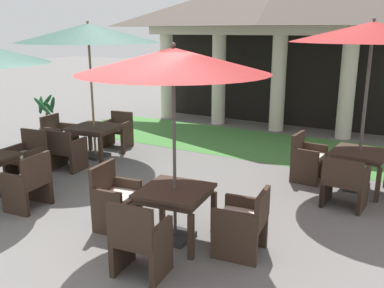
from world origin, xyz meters
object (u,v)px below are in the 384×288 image
object	(u,v)px
patio_table_near_foreground	(94,130)
patio_umbrella_near_foreground	(88,34)
patio_chair_mid_left_west	(115,199)
patio_chair_near_foreground_north	(118,130)
patio_chair_mid_left_south	(139,241)
patio_chair_near_foreground_west	(59,136)
patio_table_mid_right	(359,157)
patio_chair_near_foreground_south	(67,151)
potted_palm_left_edge	(48,126)
patio_umbrella_mid_right	(373,33)
patio_chair_mid_right_west	(307,159)
patio_chair_far_back_north	(27,158)
terracotta_urn	(341,175)
patio_chair_mid_right_south	(345,182)
patio_chair_far_back_east	(29,183)
patio_chair_mid_left_east	(243,223)
patio_umbrella_mid_left	(173,62)
patio_table_mid_left	(175,196)

from	to	relation	value
patio_table_near_foreground	patio_umbrella_near_foreground	world-z (taller)	patio_umbrella_near_foreground
patio_table_near_foreground	patio_chair_mid_left_west	world-z (taller)	patio_chair_mid_left_west
patio_chair_near_foreground_north	patio_chair_mid_left_south	xyz separation A→B (m)	(3.83, -4.29, 0.03)
patio_chair_near_foreground_west	patio_table_mid_right	world-z (taller)	patio_chair_near_foreground_west
patio_chair_mid_left_west	patio_chair_near_foreground_south	bearing A→B (deg)	-127.89
potted_palm_left_edge	patio_umbrella_mid_right	bearing A→B (deg)	2.00
patio_chair_mid_right_west	patio_chair_far_back_north	size ratio (longest dim) A/B	0.98
patio_table_near_foreground	terracotta_urn	bearing A→B (deg)	11.49
patio_table_mid_right	terracotta_urn	size ratio (longest dim) A/B	2.55
patio_table_near_foreground	patio_chair_near_foreground_north	size ratio (longest dim) A/B	1.30
patio_umbrella_near_foreground	patio_chair_mid_right_south	world-z (taller)	patio_umbrella_near_foreground
patio_chair_near_foreground_west	patio_chair_far_back_east	distance (m)	3.23
patio_table_mid_right	patio_umbrella_near_foreground	bearing A→B (deg)	-171.78
patio_table_near_foreground	patio_chair_mid_left_east	world-z (taller)	patio_chair_mid_left_east
patio_table_near_foreground	patio_chair_far_back_north	size ratio (longest dim) A/B	1.19
patio_table_near_foreground	patio_chair_mid_right_west	xyz separation A→B (m)	(4.49, 0.84, -0.19)
patio_umbrella_mid_right	patio_chair_mid_right_south	world-z (taller)	patio_umbrella_mid_right
terracotta_urn	patio_umbrella_mid_left	bearing A→B (deg)	-113.74
patio_chair_near_foreground_west	patio_chair_far_back_north	bearing A→B (deg)	19.96
patio_chair_near_foreground_west	patio_chair_near_foreground_north	distance (m)	1.38
patio_table_mid_left	terracotta_urn	distance (m)	3.77
patio_table_mid_left	patio_chair_far_back_north	world-z (taller)	patio_chair_far_back_north
patio_chair_mid_left_south	patio_chair_near_foreground_west	bearing A→B (deg)	138.99
patio_chair_mid_right_west	patio_table_mid_right	bearing A→B (deg)	90.00
patio_chair_far_back_north	terracotta_urn	distance (m)	5.91
patio_chair_near_foreground_west	patio_umbrella_mid_left	bearing A→B (deg)	55.99
patio_table_near_foreground	patio_table_mid_left	bearing A→B (deg)	-33.61
patio_chair_near_foreground_west	patio_chair_mid_left_east	size ratio (longest dim) A/B	1.00
patio_umbrella_near_foreground	patio_chair_near_foreground_west	xyz separation A→B (m)	(-0.97, -0.13, -2.27)
patio_chair_near_foreground_north	patio_chair_near_foreground_south	world-z (taller)	patio_chair_near_foreground_south
patio_umbrella_near_foreground	patio_chair_near_foreground_south	bearing A→B (deg)	-82.31
patio_chair_near_foreground_west	patio_chair_mid_right_south	size ratio (longest dim) A/B	1.01
patio_umbrella_mid_right	patio_chair_far_back_north	bearing A→B (deg)	-155.89
patio_chair_far_back_east	terracotta_urn	size ratio (longest dim) A/B	2.43
patio_chair_mid_right_west	patio_chair_mid_right_south	bearing A→B (deg)	45.02
patio_chair_mid_left_east	patio_table_mid_right	size ratio (longest dim) A/B	0.91
patio_table_near_foreground	patio_chair_near_foreground_south	size ratio (longest dim) A/B	1.28
patio_table_mid_left	patio_chair_mid_right_south	distance (m)	2.86
patio_umbrella_mid_left	patio_chair_mid_left_east	world-z (taller)	patio_umbrella_mid_left
patio_chair_near_foreground_west	patio_table_mid_left	bearing A→B (deg)	55.99
potted_palm_left_edge	terracotta_urn	bearing A→B (deg)	4.11
patio_umbrella_mid_left	patio_chair_mid_left_south	world-z (taller)	patio_umbrella_mid_left
patio_table_mid_left	patio_umbrella_mid_left	world-z (taller)	patio_umbrella_mid_left
patio_table_near_foreground	patio_chair_near_foreground_south	distance (m)	1.00
patio_chair_mid_left_west	patio_chair_far_back_north	distance (m)	2.90
patio_chair_mid_right_south	patio_chair_mid_right_west	xyz separation A→B (m)	(-0.86, 0.98, 0.00)
patio_umbrella_mid_left	patio_table_mid_right	distance (m)	4.05
patio_umbrella_near_foreground	patio_chair_near_foreground_north	distance (m)	2.47
patio_chair_mid_left_east	patio_umbrella_mid_right	bearing A→B (deg)	-22.64
patio_table_near_foreground	patio_chair_mid_left_south	size ratio (longest dim) A/B	1.16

